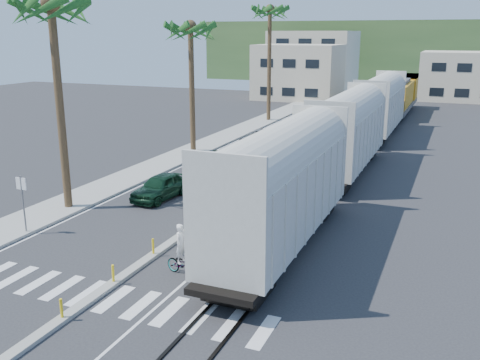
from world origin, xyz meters
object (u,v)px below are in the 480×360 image
(car_lead, at_px, (161,187))
(cyclist, at_px, (184,260))
(street_sign, at_px, (22,196))
(car_second, at_px, (219,163))

(car_lead, bearing_deg, cyclist, -49.01)
(cyclist, bearing_deg, street_sign, 96.75)
(street_sign, relative_size, car_lead, 0.66)
(street_sign, distance_m, car_second, 15.05)
(street_sign, bearing_deg, cyclist, -7.03)
(street_sign, relative_size, cyclist, 1.35)
(car_second, relative_size, cyclist, 2.07)
(street_sign, relative_size, car_second, 0.65)
(car_lead, bearing_deg, street_sign, -106.87)
(car_second, bearing_deg, cyclist, -75.02)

